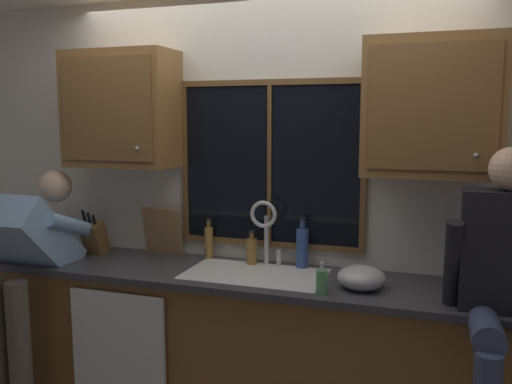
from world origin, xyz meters
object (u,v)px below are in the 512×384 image
Objects in this scene: bottle_green_glass at (302,247)px; bottle_tall_clear at (209,242)px; person_sitting_on_counter at (508,277)px; bottle_amber_small at (252,250)px; person_standing at (26,264)px; soap_dispenser at (322,281)px; mixing_bowl at (361,278)px; cutting_board at (162,232)px; knife_block at (95,238)px.

bottle_green_glass is 0.61m from bottle_tall_clear.
bottle_amber_small is at bearing 161.39° from person_sitting_on_counter.
person_sitting_on_counter is 5.98× the size of bottle_amber_small.
person_standing is at bearing -162.80° from bottle_green_glass.
bottle_green_glass reaches higher than bottle_amber_small.
bottle_tall_clear reaches higher than soap_dispenser.
mixing_bowl is 0.74m from bottle_amber_small.
cutting_board is 1.35m from mixing_bowl.
person_sitting_on_counter is at bearing -3.94° from soap_dispenser.
person_sitting_on_counter is 0.71m from mixing_bowl.
bottle_green_glass is (1.60, 0.49, 0.12)m from person_standing.
person_sitting_on_counter is 2.45m from knife_block.
knife_block is (-2.42, 0.36, -0.08)m from person_sitting_on_counter.
cutting_board is at bearing -177.72° from bottle_tall_clear.
cutting_board reaches higher than bottle_tall_clear.
soap_dispenser is (1.57, -0.30, -0.04)m from knife_block.
soap_dispenser reaches higher than mixing_bowl.
cutting_board is 1.22m from soap_dispenser.
knife_block is at bearing 57.47° from person_standing.
knife_block is 0.76m from bottle_tall_clear.
bottle_amber_small is at bearing 5.35° from knife_block.
bottle_tall_clear is (0.75, 0.14, -0.00)m from knife_block.
person_standing is at bearing -160.11° from bottle_amber_small.
bottle_green_glass is (-0.39, 0.28, 0.07)m from mixing_bowl.
person_sitting_on_counter is (2.65, 0.01, 0.17)m from person_standing.
knife_block is 1.53× the size of bottle_amber_small.
bottle_tall_clear is at bearing 172.44° from bottle_amber_small.
bottle_green_glass is (-1.06, 0.49, -0.06)m from person_sitting_on_counter.
bottle_tall_clear is (0.32, 0.01, -0.05)m from cutting_board.
bottle_tall_clear is at bearing 163.48° from mixing_bowl.
cutting_board is at bearing 167.89° from mixing_bowl.
bottle_green_glass is at bearing 155.20° from person_sitting_on_counter.
soap_dispenser is (-0.18, -0.15, 0.01)m from mixing_bowl.
cutting_board is (0.43, 0.13, 0.05)m from knife_block.
cutting_board is 1.05× the size of bottle_green_glass.
knife_block reaches higher than bottle_tall_clear.
person_sitting_on_counter is 3.98× the size of cutting_board.
bottle_tall_clear is at bearing 163.31° from person_sitting_on_counter.
person_standing is at bearing -173.98° from mixing_bowl.
person_standing is 1.80m from soap_dispenser.
bottle_green_glass is 1.16× the size of bottle_tall_clear.
knife_block is at bearing 169.07° from soap_dispenser.
bottle_tall_clear is 0.31m from bottle_amber_small.
soap_dispenser is at bearing -37.88° from bottle_amber_small.
person_standing is at bearing -152.82° from bottle_tall_clear.
bottle_amber_small is (-0.70, 0.26, 0.03)m from mixing_bowl.
knife_block is 1.37m from bottle_green_glass.
bottle_green_glass is at bearing 5.29° from bottle_amber_small.
bottle_tall_clear is at bearing 2.28° from cutting_board.
person_standing is 4.58× the size of knife_block.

